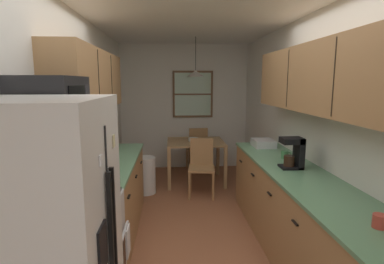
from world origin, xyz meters
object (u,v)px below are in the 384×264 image
object	(u,v)px
coffee_maker	(294,152)
mug_spare	(285,155)
trash_bin	(145,175)
table_serving_bowl	(193,139)
microwave_over_range	(52,102)
dining_chair_near	(202,164)
dish_rack	(263,143)
mug_by_coffeemaker	(380,221)
storage_canister	(88,176)
stove_range	(79,256)
dining_table	(195,147)
refrigerator	(43,263)
dining_chair_far	(197,147)

from	to	relation	value
coffee_maker	mug_spare	world-z (taller)	coffee_maker
trash_bin	table_serving_bowl	world-z (taller)	table_serving_bowl
trash_bin	table_serving_bowl	xyz separation A→B (m)	(0.82, 0.52, 0.48)
microwave_over_range	dining_chair_near	size ratio (longest dim) A/B	0.65
dish_rack	mug_by_coffeemaker	bearing A→B (deg)	-89.94
storage_canister	dish_rack	distance (m)	2.49
stove_range	dining_chair_near	bearing A→B (deg)	64.14
dining_table	storage_canister	xyz separation A→B (m)	(-1.16, -2.71, 0.34)
trash_bin	storage_canister	distance (m)	2.32
refrigerator	dining_chair_near	world-z (taller)	refrigerator
dining_chair_near	mug_by_coffeemaker	bearing A→B (deg)	-74.97
dining_chair_far	table_serving_bowl	size ratio (longest dim) A/B	5.15
dish_rack	dining_chair_far	bearing A→B (deg)	111.81
dish_rack	table_serving_bowl	size ratio (longest dim) A/B	1.95
stove_range	coffee_maker	bearing A→B (deg)	21.92
microwave_over_range	trash_bin	distance (m)	2.96
microwave_over_range	table_serving_bowl	world-z (taller)	microwave_over_range
dining_chair_far	coffee_maker	world-z (taller)	coffee_maker
dining_table	mug_spare	distance (m)	2.13
refrigerator	storage_canister	xyz separation A→B (m)	(-0.05, 1.11, 0.13)
coffee_maker	dish_rack	world-z (taller)	coffee_maker
dining_chair_far	dish_rack	size ratio (longest dim) A/B	2.65
dining_chair_far	mug_spare	bearing A→B (deg)	-72.36
storage_canister	table_serving_bowl	bearing A→B (deg)	67.66
mug_spare	table_serving_bowl	distance (m)	2.14
stove_range	microwave_over_range	xyz separation A→B (m)	(-0.11, 0.00, 1.18)
microwave_over_range	mug_spare	xyz separation A→B (m)	(2.17, 1.21, -0.71)
coffee_maker	dining_chair_far	bearing A→B (deg)	104.29
dining_chair_far	storage_canister	world-z (taller)	storage_canister
dining_chair_far	dish_rack	xyz separation A→B (m)	(0.76, -1.89, 0.45)
dining_chair_near	coffee_maker	bearing A→B (deg)	-64.31
storage_canister	dish_rack	xyz separation A→B (m)	(2.00, 1.47, -0.04)
dining_table	trash_bin	world-z (taller)	dining_table
coffee_maker	table_serving_bowl	size ratio (longest dim) A/B	1.86
mug_spare	table_serving_bowl	xyz separation A→B (m)	(-0.94, 1.91, -0.17)
microwave_over_range	dining_table	bearing A→B (deg)	67.91
stove_range	trash_bin	bearing A→B (deg)	83.53
stove_range	dining_chair_near	world-z (taller)	stove_range
refrigerator	storage_canister	distance (m)	1.12
dining_table	coffee_maker	size ratio (longest dim) A/B	3.08
stove_range	coffee_maker	world-z (taller)	coffee_maker
dining_table	coffee_maker	bearing A→B (deg)	-69.91
dining_table	dish_rack	bearing A→B (deg)	-55.67
refrigerator	mug_by_coffeemaker	xyz separation A→B (m)	(1.96, 0.18, 0.08)
dining_chair_far	mug_by_coffeemaker	size ratio (longest dim) A/B	7.49
dining_chair_near	dish_rack	size ratio (longest dim) A/B	2.65
stove_range	dish_rack	bearing A→B (deg)	43.16
trash_bin	table_serving_bowl	bearing A→B (deg)	32.66
table_serving_bowl	trash_bin	bearing A→B (deg)	-147.34
coffee_maker	mug_spare	distance (m)	0.43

